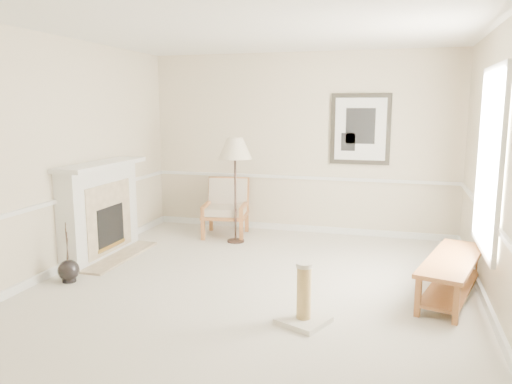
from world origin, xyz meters
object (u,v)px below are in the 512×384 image
armchair (227,205)px  bench (452,271)px  floor_vase (69,271)px  scratching_post (304,304)px  floor_lamp (235,151)px

armchair → bench: 3.75m
floor_vase → bench: size_ratio=0.45×
armchair → scratching_post: bearing=-67.5°
armchair → floor_lamp: (0.29, -0.41, 0.91)m
bench → scratching_post: size_ratio=2.71×
armchair → scratching_post: (1.82, -2.98, -0.30)m
floor_vase → scratching_post: floor_vase is taller
floor_lamp → bench: 3.48m
floor_vase → armchair: 2.85m
floor_vase → bench: bearing=9.8°
bench → floor_vase: bearing=-170.2°
floor_vase → armchair: armchair is taller
floor_vase → bench: (4.30, 0.74, 0.16)m
armchair → scratching_post: size_ratio=1.51×
armchair → bench: (3.24, -1.88, -0.19)m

